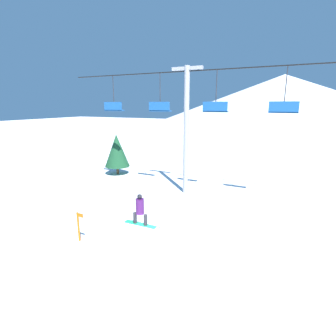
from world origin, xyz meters
The scene contains 7 objects.
ground_plane centered at (0.00, 0.00, 0.00)m, with size 220.00×220.00×0.00m, color white.
mountain_ridge centered at (0.00, 82.48, 7.94)m, with size 85.83×85.83×15.87m.
snow_ramp centered at (-1.07, -0.93, 0.96)m, with size 2.18×3.57×1.92m.
snowboarder centered at (-0.83, 0.62, 2.61)m, with size 1.52×0.35×1.39m.
chairlift centered at (-2.82, 10.60, 5.90)m, with size 21.22×0.44×9.77m.
pine_tree_near centered at (-11.26, 12.92, 2.47)m, with size 2.48×2.48×4.10m.
trail_marker centered at (-4.59, 0.72, 0.93)m, with size 0.41×0.10×1.74m.
Camera 1 is at (4.83, -8.25, 7.00)m, focal length 28.00 mm.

